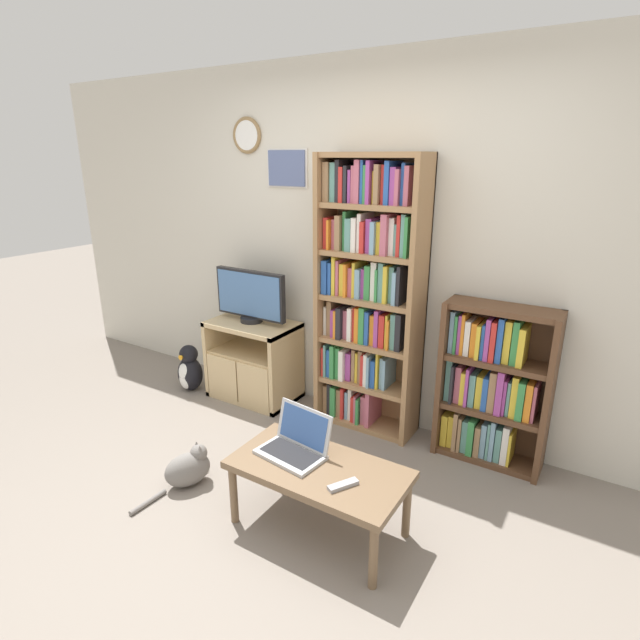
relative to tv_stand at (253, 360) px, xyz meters
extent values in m
plane|color=gray|center=(0.95, -1.37, -0.33)|extent=(18.00, 18.00, 0.00)
cube|color=beige|center=(0.95, 0.29, 0.97)|extent=(6.62, 0.06, 2.60)
torus|color=olive|center=(-0.16, 0.25, 1.76)|extent=(0.27, 0.03, 0.27)
cylinder|color=white|center=(-0.16, 0.25, 1.76)|extent=(0.22, 0.02, 0.22)
cube|color=silver|center=(0.21, 0.25, 1.52)|extent=(0.36, 0.01, 0.28)
cube|color=slate|center=(0.21, 0.25, 1.52)|extent=(0.33, 0.02, 0.26)
cube|color=tan|center=(-0.34, 0.02, 0.00)|extent=(0.04, 0.45, 0.66)
cube|color=tan|center=(0.34, 0.02, 0.00)|extent=(0.04, 0.45, 0.66)
cube|color=tan|center=(0.00, 0.02, 0.31)|extent=(0.71, 0.45, 0.04)
cube|color=tan|center=(0.00, 0.02, -0.31)|extent=(0.71, 0.45, 0.04)
cube|color=tan|center=(0.00, 0.02, 0.06)|extent=(0.64, 0.41, 0.04)
cube|color=tan|center=(-0.16, -0.19, -0.11)|extent=(0.31, 0.02, 0.36)
cube|color=tan|center=(0.16, -0.19, -0.11)|extent=(0.31, 0.02, 0.36)
cylinder|color=black|center=(-0.02, 0.03, 0.35)|extent=(0.18, 0.18, 0.04)
cube|color=black|center=(-0.02, 0.03, 0.56)|extent=(0.65, 0.05, 0.38)
cube|color=#4770A8|center=(-0.02, 0.01, 0.56)|extent=(0.62, 0.01, 0.35)
cube|color=#9E754C|center=(0.65, 0.09, 0.65)|extent=(0.04, 0.30, 1.97)
cube|color=#9E754C|center=(1.36, 0.09, 0.65)|extent=(0.04, 0.30, 1.97)
cube|color=#9E754C|center=(1.01, 0.23, 0.65)|extent=(0.75, 0.02, 1.97)
cube|color=#9E754C|center=(1.01, 0.09, -0.31)|extent=(0.67, 0.26, 0.04)
cube|color=#9E754C|center=(1.01, 0.09, 0.01)|extent=(0.67, 0.26, 0.04)
cube|color=#9E754C|center=(1.01, 0.09, 0.33)|extent=(0.67, 0.26, 0.04)
cube|color=#9E754C|center=(1.01, 0.09, 0.65)|extent=(0.67, 0.26, 0.04)
cube|color=#9E754C|center=(1.01, 0.09, 0.97)|extent=(0.67, 0.26, 0.04)
cube|color=#9E754C|center=(1.01, 0.09, 1.30)|extent=(0.67, 0.26, 0.04)
cube|color=#9E754C|center=(1.01, 0.09, 1.62)|extent=(0.67, 0.26, 0.04)
cube|color=#93704C|center=(0.69, 0.11, -0.18)|extent=(0.03, 0.20, 0.23)
cube|color=#232328|center=(0.73, 0.11, -0.17)|extent=(0.04, 0.20, 0.25)
cube|color=#388947|center=(0.77, 0.10, -0.17)|extent=(0.04, 0.22, 0.24)
cube|color=#93704C|center=(0.81, 0.11, -0.18)|extent=(0.04, 0.20, 0.23)
cube|color=red|center=(0.85, 0.10, -0.17)|extent=(0.02, 0.22, 0.25)
cube|color=#759EB7|center=(0.88, 0.11, -0.18)|extent=(0.03, 0.19, 0.22)
cube|color=white|center=(0.91, 0.11, -0.17)|extent=(0.03, 0.20, 0.25)
cube|color=red|center=(0.94, 0.10, -0.19)|extent=(0.03, 0.22, 0.20)
cube|color=#B75B70|center=(0.96, 0.10, -0.19)|extent=(0.02, 0.22, 0.22)
cube|color=#388947|center=(0.99, 0.10, -0.19)|extent=(0.02, 0.24, 0.20)
cube|color=#B75B70|center=(1.02, 0.11, -0.18)|extent=(0.04, 0.20, 0.23)
cube|color=#B75B70|center=(1.07, 0.10, -0.16)|extent=(0.03, 0.23, 0.27)
cube|color=red|center=(0.68, 0.10, 0.14)|extent=(0.02, 0.23, 0.23)
cube|color=#5B9389|center=(0.70, 0.10, 0.16)|extent=(0.02, 0.24, 0.25)
cube|color=#2856A8|center=(0.73, 0.10, 0.14)|extent=(0.03, 0.22, 0.22)
cube|color=#388947|center=(0.77, 0.10, 0.16)|extent=(0.03, 0.24, 0.26)
cube|color=#388947|center=(0.81, 0.10, 0.15)|extent=(0.04, 0.21, 0.24)
cube|color=white|center=(0.85, 0.10, 0.15)|extent=(0.04, 0.24, 0.24)
cube|color=#9E4293|center=(0.89, 0.11, 0.14)|extent=(0.04, 0.19, 0.22)
cube|color=#93704C|center=(0.93, 0.11, 0.15)|extent=(0.03, 0.18, 0.25)
cube|color=gold|center=(0.95, 0.11, 0.14)|extent=(0.02, 0.19, 0.23)
cube|color=#93704C|center=(0.98, 0.11, 0.15)|extent=(0.03, 0.18, 0.25)
cube|color=red|center=(1.01, 0.10, 0.14)|extent=(0.02, 0.22, 0.23)
cube|color=white|center=(1.04, 0.10, 0.15)|extent=(0.03, 0.22, 0.25)
cube|color=#759EB7|center=(1.06, 0.10, 0.15)|extent=(0.02, 0.24, 0.24)
cube|color=#2856A8|center=(1.09, 0.10, 0.13)|extent=(0.04, 0.21, 0.21)
cube|color=gold|center=(1.13, 0.10, 0.16)|extent=(0.02, 0.21, 0.27)
cube|color=#759EB7|center=(1.15, 0.11, 0.14)|extent=(0.02, 0.19, 0.23)
cube|color=#759EB7|center=(1.18, 0.11, 0.14)|extent=(0.02, 0.20, 0.23)
cube|color=white|center=(0.69, 0.11, 0.46)|extent=(0.02, 0.19, 0.22)
cube|color=#93704C|center=(0.72, 0.11, 0.48)|extent=(0.04, 0.19, 0.26)
cube|color=#9E4293|center=(0.76, 0.11, 0.45)|extent=(0.03, 0.21, 0.21)
cube|color=orange|center=(0.79, 0.10, 0.45)|extent=(0.02, 0.23, 0.21)
cube|color=#232328|center=(0.82, 0.10, 0.47)|extent=(0.04, 0.24, 0.23)
cube|color=#B75B70|center=(0.86, 0.11, 0.46)|extent=(0.04, 0.19, 0.21)
cube|color=white|center=(0.90, 0.10, 0.47)|extent=(0.03, 0.22, 0.24)
cube|color=red|center=(0.93, 0.11, 0.47)|extent=(0.02, 0.20, 0.25)
cube|color=orange|center=(0.96, 0.10, 0.48)|extent=(0.03, 0.22, 0.25)
cube|color=#388947|center=(1.00, 0.10, 0.48)|extent=(0.04, 0.23, 0.27)
cube|color=#2856A8|center=(1.04, 0.10, 0.47)|extent=(0.03, 0.22, 0.24)
cube|color=orange|center=(1.07, 0.11, 0.46)|extent=(0.03, 0.20, 0.22)
cube|color=#9E4293|center=(1.11, 0.10, 0.48)|extent=(0.03, 0.23, 0.26)
cube|color=red|center=(1.15, 0.10, 0.47)|extent=(0.04, 0.22, 0.23)
cube|color=gold|center=(1.18, 0.10, 0.47)|extent=(0.02, 0.21, 0.24)
cube|color=orange|center=(1.20, 0.10, 0.45)|extent=(0.02, 0.24, 0.21)
cube|color=#5B9389|center=(1.23, 0.10, 0.48)|extent=(0.04, 0.21, 0.25)
cube|color=#232328|center=(1.27, 0.10, 0.48)|extent=(0.04, 0.22, 0.26)
cube|color=#2856A8|center=(0.70, 0.10, 0.79)|extent=(0.04, 0.23, 0.24)
cube|color=#2856A8|center=(0.74, 0.10, 0.78)|extent=(0.03, 0.22, 0.23)
cube|color=gold|center=(0.77, 0.10, 0.81)|extent=(0.03, 0.22, 0.27)
cube|color=#B75B70|center=(0.79, 0.10, 0.80)|extent=(0.02, 0.21, 0.25)
cube|color=gold|center=(0.83, 0.11, 0.78)|extent=(0.04, 0.20, 0.23)
cube|color=orange|center=(0.86, 0.10, 0.79)|extent=(0.02, 0.22, 0.23)
cube|color=#B75B70|center=(0.89, 0.11, 0.77)|extent=(0.03, 0.19, 0.21)
cube|color=gold|center=(0.92, 0.11, 0.79)|extent=(0.02, 0.20, 0.25)
cube|color=#759EB7|center=(0.95, 0.10, 0.77)|extent=(0.04, 0.22, 0.21)
cube|color=#9E4293|center=(0.99, 0.11, 0.77)|extent=(0.02, 0.19, 0.21)
cube|color=#388947|center=(1.02, 0.11, 0.79)|extent=(0.04, 0.20, 0.24)
cube|color=white|center=(1.07, 0.11, 0.80)|extent=(0.04, 0.19, 0.26)
cube|color=#388947|center=(1.10, 0.10, 0.78)|extent=(0.02, 0.22, 0.22)
cube|color=#5B9389|center=(1.13, 0.11, 0.80)|extent=(0.03, 0.21, 0.27)
cube|color=gold|center=(1.16, 0.10, 0.80)|extent=(0.03, 0.22, 0.25)
cube|color=#5B9389|center=(1.20, 0.11, 0.79)|extent=(0.03, 0.18, 0.25)
cube|color=#759EB7|center=(1.23, 0.10, 0.78)|extent=(0.03, 0.24, 0.22)
cube|color=#232328|center=(1.26, 0.10, 0.80)|extent=(0.02, 0.23, 0.26)
cube|color=red|center=(0.69, 0.11, 1.10)|extent=(0.04, 0.20, 0.22)
cube|color=orange|center=(0.73, 0.10, 1.09)|extent=(0.02, 0.23, 0.20)
cube|color=#B75B70|center=(0.76, 0.11, 1.10)|extent=(0.04, 0.18, 0.21)
cube|color=#93704C|center=(0.80, 0.10, 1.11)|extent=(0.04, 0.23, 0.24)
cube|color=#388947|center=(0.84, 0.11, 1.12)|extent=(0.02, 0.19, 0.26)
cube|color=#5B9389|center=(0.88, 0.10, 1.10)|extent=(0.04, 0.22, 0.22)
cube|color=white|center=(0.92, 0.10, 1.11)|extent=(0.03, 0.22, 0.23)
cube|color=white|center=(0.95, 0.11, 1.12)|extent=(0.03, 0.21, 0.26)
cube|color=red|center=(0.98, 0.10, 1.10)|extent=(0.03, 0.23, 0.21)
cube|color=#9E4293|center=(1.02, 0.11, 1.11)|extent=(0.04, 0.20, 0.23)
cube|color=#759EB7|center=(1.06, 0.10, 1.10)|extent=(0.03, 0.24, 0.21)
cube|color=gold|center=(1.10, 0.11, 1.10)|extent=(0.04, 0.20, 0.21)
cube|color=#B75B70|center=(1.14, 0.10, 1.13)|extent=(0.04, 0.24, 0.26)
cube|color=white|center=(1.18, 0.11, 1.11)|extent=(0.03, 0.19, 0.24)
cube|color=#5B9389|center=(1.21, 0.11, 1.09)|extent=(0.02, 0.19, 0.20)
cube|color=red|center=(1.24, 0.11, 1.12)|extent=(0.02, 0.21, 0.26)
cube|color=#5B9389|center=(1.27, 0.10, 1.13)|extent=(0.03, 0.21, 0.27)
cube|color=#388947|center=(1.30, 0.10, 1.12)|extent=(0.02, 0.23, 0.26)
cube|color=#93704C|center=(0.70, 0.10, 1.44)|extent=(0.04, 0.21, 0.26)
cube|color=#5B9389|center=(0.74, 0.11, 1.44)|extent=(0.04, 0.19, 0.26)
cube|color=#232328|center=(0.78, 0.11, 1.45)|extent=(0.03, 0.20, 0.27)
cube|color=red|center=(0.81, 0.10, 1.43)|extent=(0.03, 0.22, 0.23)
cube|color=#232328|center=(0.85, 0.10, 1.43)|extent=(0.02, 0.22, 0.24)
cube|color=#9E4293|center=(0.87, 0.11, 1.42)|extent=(0.02, 0.20, 0.21)
cube|color=#B75B70|center=(0.90, 0.11, 1.43)|extent=(0.03, 0.21, 0.24)
cube|color=#B75B70|center=(0.94, 0.10, 1.45)|extent=(0.04, 0.23, 0.27)
cube|color=#2856A8|center=(0.97, 0.10, 1.45)|extent=(0.02, 0.21, 0.27)
cube|color=#388947|center=(0.99, 0.10, 1.44)|extent=(0.02, 0.22, 0.24)
cube|color=#9E4293|center=(1.02, 0.10, 1.45)|extent=(0.03, 0.24, 0.27)
cube|color=gold|center=(1.05, 0.11, 1.42)|extent=(0.03, 0.19, 0.21)
cube|color=#93704C|center=(1.08, 0.10, 1.44)|extent=(0.03, 0.24, 0.25)
cube|color=red|center=(1.11, 0.11, 1.44)|extent=(0.02, 0.20, 0.24)
cube|color=#2856A8|center=(1.14, 0.10, 1.45)|extent=(0.03, 0.22, 0.27)
cube|color=#9E4293|center=(1.18, 0.11, 1.43)|extent=(0.04, 0.21, 0.23)
cube|color=#B75B70|center=(1.22, 0.10, 1.42)|extent=(0.03, 0.22, 0.22)
cube|color=#2856A8|center=(1.24, 0.11, 1.44)|extent=(0.02, 0.18, 0.26)
cube|color=#B75B70|center=(1.27, 0.11, 1.43)|extent=(0.03, 0.21, 0.24)
cube|color=brown|center=(1.58, 0.11, 0.20)|extent=(0.04, 0.26, 1.07)
cube|color=brown|center=(2.23, 0.11, 0.20)|extent=(0.04, 0.26, 1.07)
cube|color=brown|center=(1.90, 0.23, 0.20)|extent=(0.69, 0.02, 1.07)
cube|color=brown|center=(1.90, 0.11, -0.31)|extent=(0.62, 0.22, 0.04)
cube|color=brown|center=(1.90, 0.11, 0.03)|extent=(0.62, 0.22, 0.04)
cube|color=brown|center=(1.90, 0.11, 0.38)|extent=(0.62, 0.22, 0.04)
cube|color=brown|center=(1.90, 0.11, 0.72)|extent=(0.62, 0.22, 0.04)
cube|color=gold|center=(1.62, 0.13, -0.18)|extent=(0.04, 0.17, 0.23)
cube|color=gold|center=(1.67, 0.13, -0.18)|extent=(0.04, 0.16, 0.23)
cube|color=#93704C|center=(1.71, 0.12, -0.15)|extent=(0.03, 0.20, 0.28)
cube|color=#93704C|center=(1.73, 0.12, -0.17)|extent=(0.02, 0.20, 0.25)
cube|color=#5B9389|center=(1.77, 0.12, -0.18)|extent=(0.04, 0.18, 0.23)
cube|color=#388947|center=(1.81, 0.12, -0.17)|extent=(0.04, 0.20, 0.26)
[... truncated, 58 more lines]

